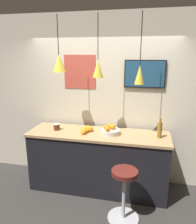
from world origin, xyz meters
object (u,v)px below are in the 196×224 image
at_px(juice_bottle, 160,130).
at_px(spread_jar, 57,127).
at_px(mounted_tv, 145,74).
at_px(fruit_bowl, 110,131).
at_px(bar_stool, 124,189).

height_order(juice_bottle, spread_jar, juice_bottle).
bearing_deg(mounted_tv, spread_jar, -164.28).
bearing_deg(fruit_bowl, mounted_tv, 39.12).
bearing_deg(spread_jar, bar_stool, -27.90).
bearing_deg(mounted_tv, fruit_bowl, -140.88).
distance_m(bar_stool, spread_jar, 1.49).
relative_size(juice_bottle, spread_jar, 2.87).
bearing_deg(spread_jar, mounted_tv, 15.72).
relative_size(bar_stool, fruit_bowl, 2.51).
bearing_deg(spread_jar, juice_bottle, 0.00).
relative_size(bar_stool, mounted_tv, 1.15).
height_order(juice_bottle, mounted_tv, mounted_tv).
xyz_separation_m(spread_jar, mounted_tv, (1.39, 0.39, 0.87)).
xyz_separation_m(bar_stool, mounted_tv, (0.18, 1.04, 1.45)).
bearing_deg(bar_stool, spread_jar, 152.10).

